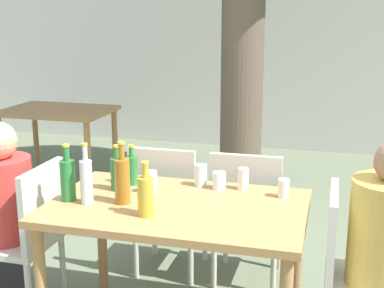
# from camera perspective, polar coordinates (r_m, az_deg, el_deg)

# --- Properties ---
(cafe_building_wall) EXTENTS (10.00, 0.08, 2.80)m
(cafe_building_wall) POSITION_cam_1_polar(r_m,az_deg,el_deg) (6.89, 8.98, 10.97)
(cafe_building_wall) COLOR beige
(cafe_building_wall) RESTS_ON ground_plane
(dining_table_front) EXTENTS (1.34, 0.85, 0.77)m
(dining_table_front) POSITION_cam_1_polar(r_m,az_deg,el_deg) (2.84, -1.60, -8.16)
(dining_table_front) COLOR #B27F4C
(dining_table_front) RESTS_ON ground_plane
(dining_table_back) EXTENTS (1.08, 0.78, 0.77)m
(dining_table_back) POSITION_cam_1_polar(r_m,az_deg,el_deg) (5.68, -14.08, 2.55)
(dining_table_back) COLOR #B27F4C
(dining_table_back) RESTS_ON ground_plane
(patio_chair_0) EXTENTS (0.44, 0.44, 0.91)m
(patio_chair_0) POSITION_cam_1_polar(r_m,az_deg,el_deg) (3.25, -17.14, -8.84)
(patio_chair_0) COLOR beige
(patio_chair_0) RESTS_ON ground_plane
(patio_chair_1) EXTENTS (0.44, 0.44, 0.91)m
(patio_chair_1) POSITION_cam_1_polar(r_m,az_deg,el_deg) (2.80, 16.82, -12.67)
(patio_chair_1) COLOR beige
(patio_chair_1) RESTS_ON ground_plane
(patio_chair_2) EXTENTS (0.44, 0.44, 0.91)m
(patio_chair_2) POSITION_cam_1_polar(r_m,az_deg,el_deg) (3.55, -2.67, -6.25)
(patio_chair_2) COLOR beige
(patio_chair_2) RESTS_ON ground_plane
(patio_chair_3) EXTENTS (0.44, 0.44, 0.91)m
(patio_chair_3) POSITION_cam_1_polar(r_m,az_deg,el_deg) (3.43, 5.91, -7.03)
(patio_chair_3) COLOR beige
(patio_chair_3) RESTS_ON ground_plane
(oil_cruet_0) EXTENTS (0.08, 0.08, 0.27)m
(oil_cruet_0) POSITION_cam_1_polar(r_m,az_deg,el_deg) (2.62, -4.96, -5.44)
(oil_cruet_0) COLOR gold
(oil_cruet_0) RESTS_ON dining_table_front
(water_bottle_1) EXTENTS (0.06, 0.06, 0.32)m
(water_bottle_1) POSITION_cam_1_polar(r_m,az_deg,el_deg) (2.82, -11.21, -3.82)
(water_bottle_1) COLOR silver
(water_bottle_1) RESTS_ON dining_table_front
(green_bottle_2) EXTENTS (0.08, 0.08, 0.26)m
(green_bottle_2) POSITION_cam_1_polar(r_m,az_deg,el_deg) (3.01, -7.98, -3.04)
(green_bottle_2) COLOR #287A38
(green_bottle_2) RESTS_ON dining_table_front
(green_bottle_3) EXTENTS (0.08, 0.08, 0.30)m
(green_bottle_3) POSITION_cam_1_polar(r_m,az_deg,el_deg) (2.89, -13.11, -3.63)
(green_bottle_3) COLOR #287A38
(green_bottle_3) RESTS_ON dining_table_front
(amber_bottle_4) EXTENTS (0.08, 0.08, 0.33)m
(amber_bottle_4) POSITION_cam_1_polar(r_m,az_deg,el_deg) (2.80, -7.45, -3.78)
(amber_bottle_4) COLOR #9E661E
(amber_bottle_4) RESTS_ON dining_table_front
(green_bottle_5) EXTENTS (0.07, 0.07, 0.24)m
(green_bottle_5) POSITION_cam_1_polar(r_m,az_deg,el_deg) (3.10, -6.44, -2.68)
(green_bottle_5) COLOR #287A38
(green_bottle_5) RESTS_ON dining_table_front
(drinking_glass_0) EXTENTS (0.07, 0.07, 0.12)m
(drinking_glass_0) POSITION_cam_1_polar(r_m,az_deg,el_deg) (3.07, 0.93, -3.35)
(drinking_glass_0) COLOR silver
(drinking_glass_0) RESTS_ON dining_table_front
(drinking_glass_1) EXTENTS (0.06, 0.06, 0.12)m
(drinking_glass_1) POSITION_cam_1_polar(r_m,az_deg,el_deg) (3.02, 5.48, -3.73)
(drinking_glass_1) COLOR silver
(drinking_glass_1) RESTS_ON dining_table_front
(drinking_glass_2) EXTENTS (0.06, 0.06, 0.13)m
(drinking_glass_2) POSITION_cam_1_polar(r_m,az_deg,el_deg) (2.95, -4.35, -4.07)
(drinking_glass_2) COLOR silver
(drinking_glass_2) RESTS_ON dining_table_front
(drinking_glass_3) EXTENTS (0.06, 0.06, 0.10)m
(drinking_glass_3) POSITION_cam_1_polar(r_m,az_deg,el_deg) (2.92, 9.75, -4.67)
(drinking_glass_3) COLOR silver
(drinking_glass_3) RESTS_ON dining_table_front
(drinking_glass_4) EXTENTS (0.08, 0.08, 0.10)m
(drinking_glass_4) POSITION_cam_1_polar(r_m,az_deg,el_deg) (3.02, 2.90, -3.91)
(drinking_glass_4) COLOR white
(drinking_glass_4) RESTS_ON dining_table_front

